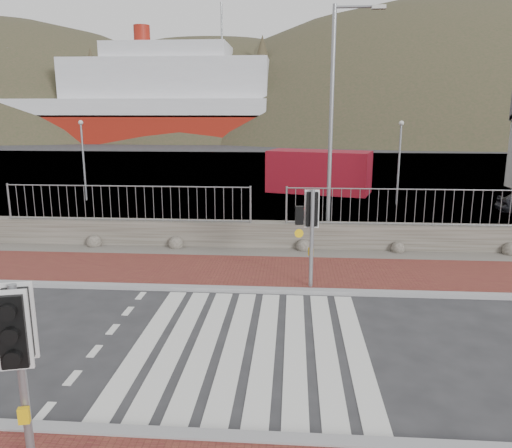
# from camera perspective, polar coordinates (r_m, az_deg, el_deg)

# --- Properties ---
(ground) EXTENTS (220.00, 220.00, 0.00)m
(ground) POSITION_cam_1_polar(r_m,az_deg,el_deg) (10.28, -0.69, -13.65)
(ground) COLOR #28282B
(ground) RESTS_ON ground
(sidewalk_far) EXTENTS (40.00, 3.00, 0.08)m
(sidewalk_far) POSITION_cam_1_polar(r_m,az_deg,el_deg) (14.42, 0.86, -5.54)
(sidewalk_far) COLOR brown
(sidewalk_far) RESTS_ON ground
(kerb_near) EXTENTS (40.00, 0.25, 0.12)m
(kerb_near) POSITION_cam_1_polar(r_m,az_deg,el_deg) (7.69, -2.79, -23.28)
(kerb_near) COLOR gray
(kerb_near) RESTS_ON ground
(kerb_far) EXTENTS (40.00, 0.25, 0.12)m
(kerb_far) POSITION_cam_1_polar(r_m,az_deg,el_deg) (13.01, 0.46, -7.58)
(kerb_far) COLOR gray
(kerb_far) RESTS_ON ground
(zebra_crossing) EXTENTS (4.62, 5.60, 0.01)m
(zebra_crossing) POSITION_cam_1_polar(r_m,az_deg,el_deg) (10.27, -0.69, -13.62)
(zebra_crossing) COLOR silver
(zebra_crossing) RESTS_ON ground
(gravel_strip) EXTENTS (40.00, 1.50, 0.06)m
(gravel_strip) POSITION_cam_1_polar(r_m,az_deg,el_deg) (16.33, 1.28, -3.37)
(gravel_strip) COLOR #59544C
(gravel_strip) RESTS_ON ground
(stone_wall) EXTENTS (40.00, 0.60, 0.90)m
(stone_wall) POSITION_cam_1_polar(r_m,az_deg,el_deg) (16.99, 1.43, -1.26)
(stone_wall) COLOR #4D493F
(stone_wall) RESTS_ON ground
(railing) EXTENTS (18.07, 0.07, 1.22)m
(railing) POSITION_cam_1_polar(r_m,az_deg,el_deg) (16.57, 1.43, 3.21)
(railing) COLOR gray
(railing) RESTS_ON stone_wall
(quay) EXTENTS (120.00, 40.00, 0.50)m
(quay) POSITION_cam_1_polar(r_m,az_deg,el_deg) (37.36, 3.02, 5.74)
(quay) COLOR #4C4C4F
(quay) RESTS_ON ground
(water) EXTENTS (220.00, 50.00, 0.05)m
(water) POSITION_cam_1_polar(r_m,az_deg,el_deg) (72.22, 3.68, 9.13)
(water) COLOR #3F4C54
(water) RESTS_ON ground
(ferry) EXTENTS (50.00, 16.00, 20.00)m
(ferry) POSITION_cam_1_polar(r_m,az_deg,el_deg) (81.17, -14.38, 12.96)
(ferry) COLOR maroon
(ferry) RESTS_ON ground
(hills_backdrop) EXTENTS (254.00, 90.00, 100.00)m
(hills_backdrop) POSITION_cam_1_polar(r_m,az_deg,el_deg) (101.10, 7.49, -3.18)
(hills_backdrop) COLOR #2F3520
(hills_backdrop) RESTS_ON ground
(traffic_signal_near) EXTENTS (0.42, 0.32, 2.61)m
(traffic_signal_near) POSITION_cam_1_polar(r_m,az_deg,el_deg) (6.72, -25.52, -12.04)
(traffic_signal_near) COLOR gray
(traffic_signal_near) RESTS_ON ground
(traffic_signal_far) EXTENTS (0.64, 0.26, 2.65)m
(traffic_signal_far) POSITION_cam_1_polar(r_m,az_deg,el_deg) (12.78, 6.28, 0.69)
(traffic_signal_far) COLOR gray
(traffic_signal_far) RESTS_ON ground
(streetlight) EXTENTS (1.68, 0.22, 7.93)m
(streetlight) POSITION_cam_1_polar(r_m,az_deg,el_deg) (17.32, 9.05, 12.26)
(streetlight) COLOR gray
(streetlight) RESTS_ON ground
(shipping_container) EXTENTS (6.13, 3.88, 2.37)m
(shipping_container) POSITION_cam_1_polar(r_m,az_deg,el_deg) (28.87, 7.21, 5.95)
(shipping_container) COLOR maroon
(shipping_container) RESTS_ON ground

